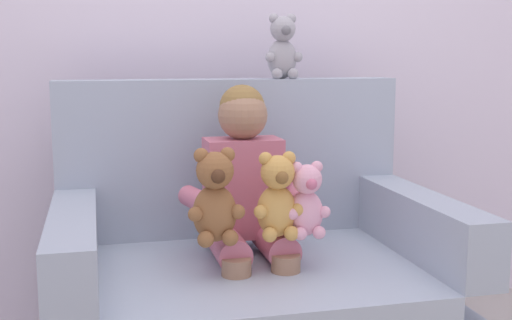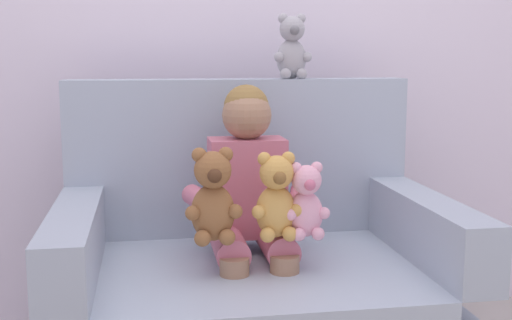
{
  "view_description": "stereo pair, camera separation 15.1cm",
  "coord_description": "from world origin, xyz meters",
  "px_view_note": "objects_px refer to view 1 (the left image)",
  "views": [
    {
      "loc": [
        -0.49,
        -2.04,
        1.14
      ],
      "look_at": [
        -0.01,
        -0.05,
        0.81
      ],
      "focal_mm": 46.01,
      "sensor_mm": 36.0,
      "label": 1
    },
    {
      "loc": [
        -0.35,
        -2.07,
        1.14
      ],
      "look_at": [
        -0.01,
        -0.05,
        0.81
      ],
      "focal_mm": 46.01,
      "sensor_mm": 36.0,
      "label": 2
    }
  ],
  "objects_px": {
    "seated_child": "(247,195)",
    "plush_honey": "(277,198)",
    "plush_grey_on_backrest": "(283,49)",
    "plush_pink": "(307,202)",
    "armchair": "(251,295)",
    "plush_brown": "(215,199)"
  },
  "relations": [
    {
      "from": "seated_child",
      "to": "plush_honey",
      "type": "bearing_deg",
      "value": -67.04
    },
    {
      "from": "plush_honey",
      "to": "seated_child",
      "type": "bearing_deg",
      "value": 128.77
    },
    {
      "from": "plush_honey",
      "to": "plush_grey_on_backrest",
      "type": "bearing_deg",
      "value": 94.6
    },
    {
      "from": "seated_child",
      "to": "plush_pink",
      "type": "bearing_deg",
      "value": -45.67
    },
    {
      "from": "armchair",
      "to": "seated_child",
      "type": "xyz_separation_m",
      "value": [
        -0.01,
        0.03,
        0.34
      ]
    },
    {
      "from": "plush_honey",
      "to": "plush_pink",
      "type": "xyz_separation_m",
      "value": [
        0.09,
        -0.01,
        -0.02
      ]
    },
    {
      "from": "armchair",
      "to": "plush_pink",
      "type": "bearing_deg",
      "value": -49.25
    },
    {
      "from": "armchair",
      "to": "plush_grey_on_backrest",
      "type": "xyz_separation_m",
      "value": [
        0.2,
        0.33,
        0.84
      ]
    },
    {
      "from": "plush_honey",
      "to": "plush_brown",
      "type": "height_order",
      "value": "plush_brown"
    },
    {
      "from": "plush_grey_on_backrest",
      "to": "plush_pink",
      "type": "bearing_deg",
      "value": -97.62
    },
    {
      "from": "plush_honey",
      "to": "plush_pink",
      "type": "bearing_deg",
      "value": 17.48
    },
    {
      "from": "seated_child",
      "to": "plush_honey",
      "type": "distance_m",
      "value": 0.19
    },
    {
      "from": "plush_honey",
      "to": "plush_brown",
      "type": "relative_size",
      "value": 0.93
    },
    {
      "from": "seated_child",
      "to": "plush_pink",
      "type": "xyz_separation_m",
      "value": [
        0.15,
        -0.19,
        0.01
      ]
    },
    {
      "from": "plush_pink",
      "to": "plush_honey",
      "type": "bearing_deg",
      "value": 177.51
    },
    {
      "from": "plush_brown",
      "to": "plush_pink",
      "type": "height_order",
      "value": "plush_brown"
    },
    {
      "from": "plush_honey",
      "to": "plush_brown",
      "type": "bearing_deg",
      "value": -155.88
    },
    {
      "from": "armchair",
      "to": "plush_grey_on_backrest",
      "type": "bearing_deg",
      "value": 58.58
    },
    {
      "from": "seated_child",
      "to": "plush_grey_on_backrest",
      "type": "xyz_separation_m",
      "value": [
        0.21,
        0.31,
        0.49
      ]
    },
    {
      "from": "armchair",
      "to": "plush_honey",
      "type": "distance_m",
      "value": 0.41
    },
    {
      "from": "plush_honey",
      "to": "plush_grey_on_backrest",
      "type": "distance_m",
      "value": 0.69
    },
    {
      "from": "plush_brown",
      "to": "armchair",
      "type": "bearing_deg",
      "value": 53.17
    }
  ]
}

